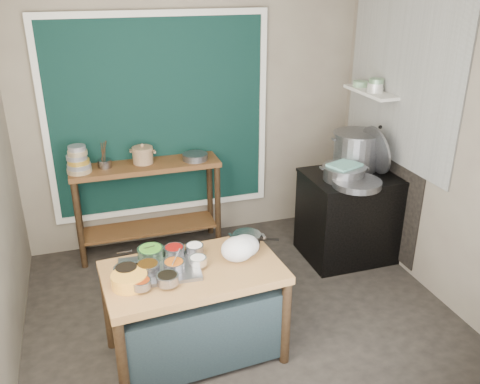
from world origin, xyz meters
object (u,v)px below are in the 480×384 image
object	(u,v)px
stove_block	(350,217)
saucepan	(247,241)
ceramic_crock	(143,156)
stock_pot	(356,151)
yellow_basin	(129,280)
back_counter	(149,208)
steamer	(344,173)
prep_table	(195,313)
condiment_tray	(159,269)
utensil_cup	(105,164)

from	to	relation	value
stove_block	saucepan	size ratio (longest dim) A/B	4.09
ceramic_crock	stock_pot	xyz separation A→B (m)	(2.00, -0.60, 0.04)
yellow_basin	stock_pot	bearing A→B (deg)	27.29
back_counter	steamer	world-z (taller)	steamer
saucepan	ceramic_crock	size ratio (longest dim) A/B	1.03
back_counter	stock_pot	bearing A→B (deg)	-15.93
stove_block	yellow_basin	world-z (taller)	stove_block
stove_block	stock_pot	size ratio (longest dim) A/B	1.92
prep_table	steamer	size ratio (longest dim) A/B	3.01
ceramic_crock	steamer	xyz separation A→B (m)	(1.75, -0.84, -0.07)
condiment_tray	stock_pot	world-z (taller)	stock_pot
yellow_basin	steamer	xyz separation A→B (m)	(2.11, 0.98, 0.15)
saucepan	stock_pot	distance (m)	1.77
yellow_basin	steamer	bearing A→B (deg)	24.83
yellow_basin	prep_table	bearing A→B (deg)	9.71
stove_block	saucepan	bearing A→B (deg)	-149.25
prep_table	yellow_basin	world-z (taller)	yellow_basin
back_counter	saucepan	xyz separation A→B (m)	(0.54, -1.54, 0.34)
stove_block	steamer	xyz separation A→B (m)	(-0.16, -0.08, 0.52)
stove_block	steamer	world-z (taller)	steamer
utensil_cup	ceramic_crock	distance (m)	0.37
yellow_basin	saucepan	distance (m)	0.94
prep_table	steamer	bearing A→B (deg)	24.64
prep_table	steamer	xyz separation A→B (m)	(1.66, 0.90, 0.57)
condiment_tray	utensil_cup	distance (m)	1.70
yellow_basin	utensil_cup	size ratio (longest dim) A/B	1.80
utensil_cup	stock_pot	bearing A→B (deg)	-13.84
back_counter	stove_block	distance (m)	2.04
saucepan	utensil_cup	distance (m)	1.82
ceramic_crock	steamer	size ratio (longest dim) A/B	0.51
prep_table	yellow_basin	size ratio (longest dim) A/B	5.21
condiment_tray	utensil_cup	xyz separation A→B (m)	(-0.23, 1.67, 0.23)
stove_block	saucepan	xyz separation A→B (m)	(-1.36, -0.81, 0.39)
stove_block	steamer	bearing A→B (deg)	-153.76
steamer	ceramic_crock	bearing A→B (deg)	154.53
stove_block	ceramic_crock	xyz separation A→B (m)	(-1.91, 0.76, 0.60)
steamer	yellow_basin	bearing A→B (deg)	-155.17
prep_table	condiment_tray	world-z (taller)	condiment_tray
back_counter	yellow_basin	bearing A→B (deg)	-101.66
back_counter	saucepan	world-z (taller)	back_counter
prep_table	stock_pot	bearing A→B (deg)	27.03
yellow_basin	ceramic_crock	bearing A→B (deg)	78.93
condiment_tray	ceramic_crock	distance (m)	1.71
yellow_basin	ceramic_crock	world-z (taller)	ceramic_crock
stock_pot	utensil_cup	bearing A→B (deg)	166.16
condiment_tray	steamer	bearing A→B (deg)	24.15
prep_table	condiment_tray	bearing A→B (deg)	163.53
utensil_cup	steamer	world-z (taller)	utensil_cup
utensil_cup	ceramic_crock	xyz separation A→B (m)	(0.37, 0.01, 0.03)
saucepan	ceramic_crock	bearing A→B (deg)	127.60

